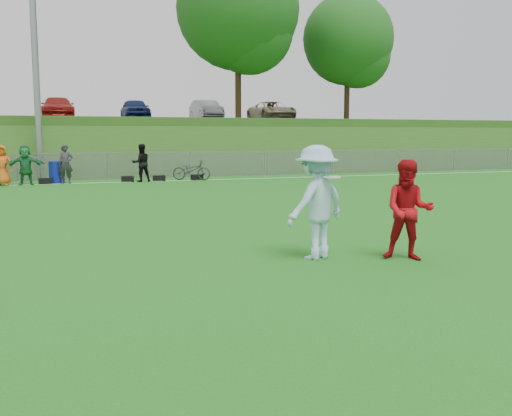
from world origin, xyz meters
name	(u,v)px	position (x,y,z in m)	size (l,w,h in m)	color
ground	(230,278)	(0.00, 0.00, 0.00)	(120.00, 120.00, 0.00)	#1E6515
sideline_far	(112,182)	(0.00, 18.00, 0.01)	(60.00, 0.10, 0.01)	white
fence	(107,166)	(0.00, 20.00, 0.65)	(58.00, 0.06, 1.30)	gray
light_pole	(34,34)	(-3.00, 20.80, 6.71)	(1.20, 0.40, 12.15)	gray
berm	(92,144)	(0.00, 31.00, 1.50)	(120.00, 18.00, 3.00)	#2A5618
parking_lot	(89,121)	(0.00, 33.00, 3.05)	(120.00, 12.00, 0.10)	black
tree_green_near	(241,14)	(8.16, 24.42, 9.03)	(7.14, 7.14, 9.95)	black
tree_green_far	(351,44)	(16.16, 25.92, 7.96)	(5.88, 5.88, 8.19)	black
car_row	(71,108)	(-1.17, 32.00, 3.82)	(32.04, 5.18, 1.44)	silver
spectator_row	(39,165)	(-2.99, 18.00, 0.85)	(8.83, 0.73, 1.69)	#AE0E0C
gear_bags	(134,179)	(0.98, 18.10, 0.13)	(7.25, 0.34, 0.26)	black
player_red_center	(409,210)	(3.22, 0.20, 0.86)	(0.83, 0.65, 1.71)	#AF0C13
player_blue	(316,202)	(1.80, 0.83, 0.98)	(1.26, 0.73, 1.95)	#A7D0E8
frisbee	(332,177)	(1.96, 0.59, 1.42)	(0.30, 0.30, 0.03)	white
recycling_bin	(57,172)	(-2.30, 18.43, 0.48)	(0.64, 0.64, 0.96)	#0D1C92
bicycle	(191,170)	(3.64, 18.12, 0.47)	(0.63, 1.80, 0.95)	#2A292C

